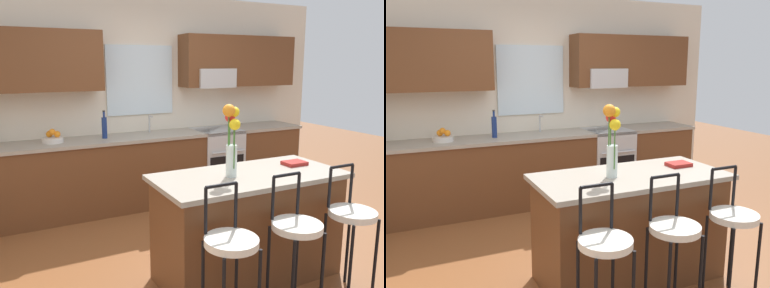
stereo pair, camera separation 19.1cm
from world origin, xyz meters
TOP-DOWN VIEW (x-y plane):
  - ground_plane at (0.00, 0.00)m, footprint 14.00×14.00m
  - back_wall_assembly at (0.02, 1.98)m, footprint 5.60×0.50m
  - counter_run at (0.00, 1.70)m, footprint 4.56×0.64m
  - sink_faucet at (0.07, 1.84)m, footprint 0.02×0.13m
  - oven_range at (0.99, 1.68)m, footprint 0.60×0.64m
  - kitchen_island at (0.08, -0.42)m, footprint 1.61×0.76m
  - bar_stool_near at (-0.47, -1.02)m, footprint 0.36×0.36m
  - bar_stool_middle at (0.08, -1.02)m, footprint 0.36×0.36m
  - bar_stool_far at (0.63, -1.02)m, footprint 0.36×0.36m
  - flower_vase at (-0.10, -0.43)m, footprint 0.15×0.16m
  - cookbook at (0.62, -0.36)m, footprint 0.20×0.15m
  - fruit_bowl_oranges at (-1.18, 1.70)m, footprint 0.24×0.24m
  - bottle_olive_oil at (-0.57, 1.70)m, footprint 0.06×0.06m

SIDE VIEW (x-z plane):
  - ground_plane at x=0.00m, z-range 0.00..0.00m
  - oven_range at x=0.99m, z-range 0.00..0.92m
  - kitchen_island at x=0.08m, z-range 0.00..0.92m
  - counter_run at x=0.00m, z-range 0.01..0.93m
  - bar_stool_near at x=-0.47m, z-range 0.11..1.16m
  - bar_stool_middle at x=0.08m, z-range 0.11..1.16m
  - bar_stool_far at x=0.63m, z-range 0.11..1.16m
  - cookbook at x=0.62m, z-range 0.92..0.95m
  - fruit_bowl_oranges at x=-1.18m, z-range 0.89..1.05m
  - bottle_olive_oil at x=-0.57m, z-range 0.89..1.23m
  - sink_faucet at x=0.07m, z-range 0.95..1.18m
  - flower_vase at x=-0.10m, z-range 0.96..1.55m
  - back_wall_assembly at x=0.02m, z-range 0.16..2.86m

